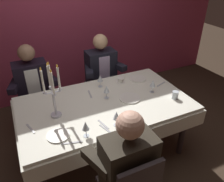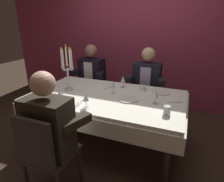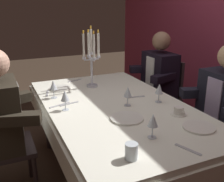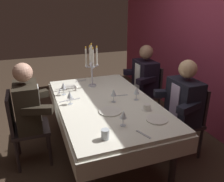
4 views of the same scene
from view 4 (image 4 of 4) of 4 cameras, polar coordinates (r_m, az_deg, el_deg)
The scene contains 23 objects.
ground_plane at distance 3.13m, azimuth -1.43°, elevation -14.98°, with size 12.00×12.00×0.00m, color #3E2E22.
back_wall at distance 3.47m, azimuth 25.78°, elevation 10.94°, with size 6.00×0.12×2.70m, color #9E3550.
dining_table at distance 2.81m, azimuth -1.55°, elevation -4.70°, with size 1.94×1.14×0.74m.
candelabra at distance 3.16m, azimuth -5.03°, elevation 6.12°, with size 0.19×0.19×0.60m.
dinner_plate_0 at distance 2.37m, azimuth 11.04°, elevation -6.90°, with size 0.22×0.22×0.01m, color white.
dinner_plate_1 at distance 2.49m, azimuth -0.44°, elevation -5.06°, with size 0.24×0.24×0.01m, color white.
dinner_plate_2 at distance 3.23m, azimuth -10.52°, elevation 0.96°, with size 0.21×0.21×0.01m, color white.
wine_glass_0 at distance 2.76m, azimuth 6.08°, elevation 0.02°, with size 0.07×0.07×0.16m.
wine_glass_1 at distance 2.18m, azimuth 2.78°, elevation -5.90°, with size 0.07×0.07×0.16m.
wine_glass_2 at distance 2.96m, azimuth -11.91°, elevation 1.19°, with size 0.07×0.07×0.16m.
wine_glass_3 at distance 2.69m, azimuth 0.40°, elevation -0.46°, with size 0.07×0.07×0.16m.
wine_glass_4 at distance 2.67m, azimuth -10.40°, elevation -0.95°, with size 0.07×0.07×0.16m.
water_tumbler_0 at distance 2.01m, azimuth -1.69°, elevation -10.63°, with size 0.07×0.07×0.09m, color silver.
coffee_cup_0 at distance 2.56m, azimuth 8.65°, elevation -4.01°, with size 0.13×0.12×0.06m.
fork_0 at distance 2.11m, azimuth 7.78°, elevation -10.55°, with size 0.17×0.02×0.01m, color #B7B7BC.
knife_1 at distance 3.14m, azimuth -12.76°, elevation 0.07°, with size 0.19×0.02×0.01m, color #B7B7BC.
fork_2 at distance 2.83m, azimuth -9.45°, elevation -2.07°, with size 0.17×0.02×0.01m, color #B7B7BC.
knife_3 at distance 2.82m, azimuth -11.06°, elevation -2.26°, with size 0.19×0.02×0.01m, color #B7B7BC.
fork_4 at distance 3.47m, azimuth -7.70°, elevation 2.50°, with size 0.17×0.02×0.01m, color #B7B7BC.
fork_5 at distance 2.91m, azimuth 2.29°, elevation -1.09°, with size 0.17×0.02×0.01m, color #B7B7BC.
seated_diner_0 at distance 3.67m, azimuth 8.21°, elevation 3.39°, with size 0.63×0.48×1.24m.
seated_diner_1 at distance 2.81m, azimuth -20.26°, elevation -3.51°, with size 0.63×0.48×1.24m.
seated_diner_2 at distance 2.90m, azimuth 17.43°, elevation -2.40°, with size 0.63×0.48×1.24m.
Camera 4 is at (2.39, -0.80, 1.85)m, focal length 37.00 mm.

